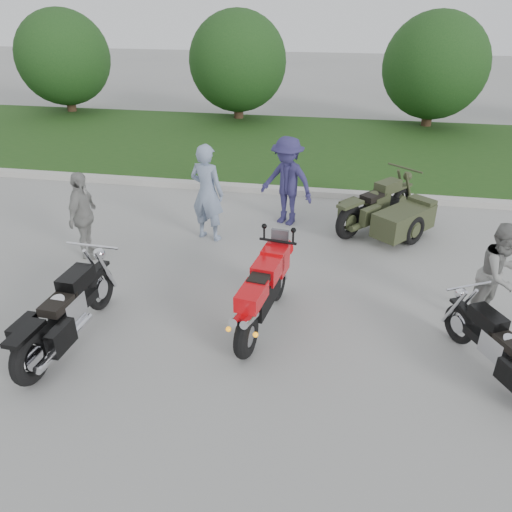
% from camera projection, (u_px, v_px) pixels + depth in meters
% --- Properties ---
extents(ground, '(80.00, 80.00, 0.00)m').
position_uv_depth(ground, '(243.00, 339.00, 7.19)').
color(ground, '#A2A29D').
rests_on(ground, ground).
extents(curb, '(60.00, 0.30, 0.15)m').
position_uv_depth(curb, '(293.00, 191.00, 12.37)').
color(curb, '#B9B6AE').
rests_on(curb, ground).
extents(grass_strip, '(60.00, 8.00, 0.14)m').
position_uv_depth(grass_strip, '(308.00, 147.00, 15.98)').
color(grass_strip, '#2C4E1B').
rests_on(grass_strip, ground).
extents(tree_far_left, '(3.60, 3.60, 4.00)m').
position_uv_depth(tree_far_left, '(63.00, 58.00, 19.52)').
color(tree_far_left, '#3F2B1C').
rests_on(tree_far_left, ground).
extents(tree_mid_left, '(3.60, 3.60, 4.00)m').
position_uv_depth(tree_mid_left, '(238.00, 62.00, 18.39)').
color(tree_mid_left, '#3F2B1C').
rests_on(tree_mid_left, ground).
extents(tree_mid_right, '(3.60, 3.60, 4.00)m').
position_uv_depth(tree_mid_right, '(435.00, 66.00, 17.26)').
color(tree_mid_right, '#3F2B1C').
rests_on(tree_mid_right, ground).
extents(sportbike_red, '(0.57, 2.16, 1.02)m').
position_uv_depth(sportbike_red, '(263.00, 292.00, 7.20)').
color(sportbike_red, black).
rests_on(sportbike_red, ground).
extents(cruiser_left, '(0.43, 2.44, 0.94)m').
position_uv_depth(cruiser_left, '(64.00, 316.00, 6.88)').
color(cruiser_left, black).
rests_on(cruiser_left, ground).
extents(cruiser_right, '(1.08, 1.87, 0.79)m').
position_uv_depth(cruiser_right, '(503.00, 353.00, 6.29)').
color(cruiser_right, black).
rests_on(cruiser_right, ground).
extents(cruiser_sidecar, '(2.03, 2.27, 0.95)m').
position_uv_depth(cruiser_sidecar, '(391.00, 215.00, 10.10)').
color(cruiser_sidecar, black).
rests_on(cruiser_sidecar, ground).
extents(person_stripe, '(0.81, 0.64, 1.94)m').
position_uv_depth(person_stripe, '(207.00, 193.00, 9.74)').
color(person_stripe, '#7D8EAA').
rests_on(person_stripe, ground).
extents(person_grey, '(0.98, 0.97, 1.59)m').
position_uv_depth(person_grey, '(499.00, 275.00, 7.25)').
color(person_grey, gray).
rests_on(person_grey, ground).
extents(person_denim, '(1.39, 1.12, 1.88)m').
position_uv_depth(person_denim, '(287.00, 181.00, 10.42)').
color(person_denim, navy).
rests_on(person_denim, ground).
extents(person_back, '(0.46, 0.99, 1.65)m').
position_uv_depth(person_back, '(83.00, 216.00, 9.10)').
color(person_back, gray).
rests_on(person_back, ground).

